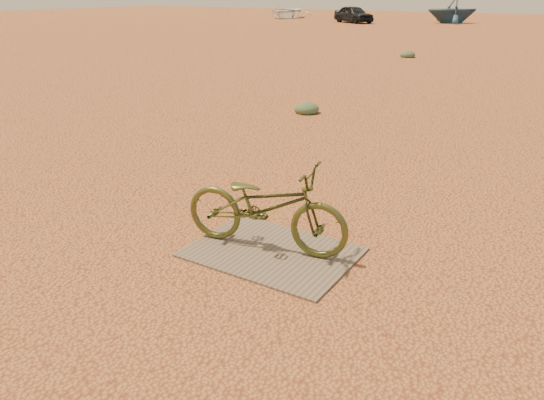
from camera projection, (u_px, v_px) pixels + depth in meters
The scene contains 8 objects.
ground at pixel (303, 283), 4.93m from camera, with size 120.00×120.00×0.00m, color #BE743D.
plywood_board at pixel (272, 252), 5.50m from camera, with size 1.66×1.22×0.02m, color #73634D.
bicycle at pixel (266, 206), 5.41m from camera, with size 0.61×1.76×0.93m, color #4B5121.
car at pixel (354, 14), 41.26m from camera, with size 1.51×3.76×1.28m, color black.
boat_near_left at pixel (286, 11), 48.09m from camera, with size 3.88×5.43×1.13m, color white.
boat_far_left at pixel (452, 9), 40.73m from camera, with size 3.33×3.86×2.03m, color #2B4B66.
kale_a at pixel (307, 113), 11.65m from camera, with size 0.54×0.54×0.30m, color #556946.
kale_c at pixel (407, 57), 20.94m from camera, with size 0.59×0.59×0.32m, color #556946.
Camera 1 is at (2.03, -3.79, 2.56)m, focal length 35.00 mm.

